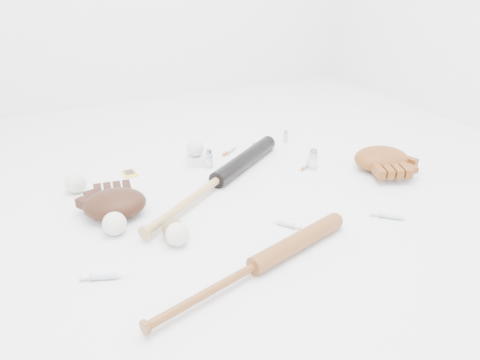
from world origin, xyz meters
name	(u,v)px	position (x,y,z in m)	size (l,w,h in m)	color
bat_dark	(218,180)	(-0.04, 0.14, 0.04)	(0.97, 0.07, 0.07)	black
bat_wood	(255,266)	(-0.16, -0.43, 0.03)	(0.80, 0.06, 0.06)	brown
glove_dark	(115,204)	(-0.46, 0.09, 0.05)	(0.27, 0.27, 0.10)	#34190E
glove_tan	(381,159)	(0.68, -0.01, 0.05)	(0.28, 0.28, 0.10)	brown
trading_card	(130,173)	(-0.33, 0.42, 0.00)	(0.06, 0.08, 0.00)	yellow
pedestal	(196,160)	(-0.03, 0.39, 0.02)	(0.08, 0.08, 0.04)	white
baseball_on_pedestal	(195,148)	(-0.03, 0.39, 0.08)	(0.08, 0.08, 0.08)	silver
baseball_left	(114,224)	(-0.49, -0.03, 0.04)	(0.08, 0.08, 0.08)	silver
baseball_upper	(76,183)	(-0.56, 0.34, 0.04)	(0.08, 0.08, 0.08)	silver
baseball_mid	(177,234)	(-0.32, -0.18, 0.04)	(0.08, 0.08, 0.08)	silver
baseball_aged	(172,228)	(-0.32, -0.14, 0.04)	(0.07, 0.07, 0.07)	olive
syringe_0	(104,277)	(-0.57, -0.26, 0.01)	(0.16, 0.03, 0.02)	#ADBCC6
syringe_1	(286,224)	(0.06, -0.24, 0.01)	(0.13, 0.02, 0.02)	#ADBCC6
syringe_2	(230,151)	(0.16, 0.45, 0.01)	(0.14, 0.02, 0.02)	#ADBCC6
syringe_3	(390,216)	(0.42, -0.36, 0.01)	(0.16, 0.03, 0.02)	#ADBCC6
syringe_4	(306,166)	(0.39, 0.15, 0.01)	(0.15, 0.03, 0.02)	#ADBCC6
vial_0	(254,149)	(0.25, 0.38, 0.03)	(0.02, 0.02, 0.06)	#B4BFC6
vial_1	(286,136)	(0.47, 0.45, 0.03)	(0.02, 0.02, 0.06)	#B4BFC6
vial_2	(209,159)	(0.01, 0.33, 0.04)	(0.03, 0.03, 0.08)	#B4BFC6
vial_3	(313,159)	(0.41, 0.12, 0.05)	(0.04, 0.04, 0.09)	#B4BFC6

